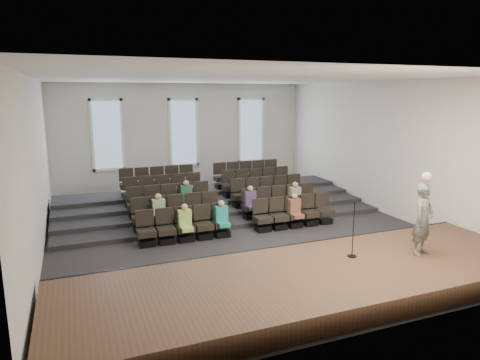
# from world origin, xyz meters

# --- Properties ---
(ground) EXTENTS (14.00, 14.00, 0.00)m
(ground) POSITION_xyz_m (0.00, 0.00, 0.00)
(ground) COLOR black
(ground) RESTS_ON ground
(ceiling) EXTENTS (12.00, 14.00, 0.02)m
(ceiling) POSITION_xyz_m (0.00, 0.00, 5.01)
(ceiling) COLOR white
(ceiling) RESTS_ON ground
(wall_back) EXTENTS (12.00, 0.04, 5.00)m
(wall_back) POSITION_xyz_m (0.00, 7.02, 2.50)
(wall_back) COLOR silver
(wall_back) RESTS_ON ground
(wall_front) EXTENTS (12.00, 0.04, 5.00)m
(wall_front) POSITION_xyz_m (0.00, -7.02, 2.50)
(wall_front) COLOR silver
(wall_front) RESTS_ON ground
(wall_left) EXTENTS (0.04, 14.00, 5.00)m
(wall_left) POSITION_xyz_m (-6.02, 0.00, 2.50)
(wall_left) COLOR silver
(wall_left) RESTS_ON ground
(wall_right) EXTENTS (0.04, 14.00, 5.00)m
(wall_right) POSITION_xyz_m (6.02, 0.00, 2.50)
(wall_right) COLOR silver
(wall_right) RESTS_ON ground
(stage) EXTENTS (11.80, 3.60, 0.50)m
(stage) POSITION_xyz_m (0.00, -5.10, 0.25)
(stage) COLOR #4E2E21
(stage) RESTS_ON ground
(stage_lip) EXTENTS (11.80, 0.06, 0.52)m
(stage_lip) POSITION_xyz_m (0.00, -3.33, 0.25)
(stage_lip) COLOR black
(stage_lip) RESTS_ON ground
(risers) EXTENTS (11.80, 4.80, 0.60)m
(risers) POSITION_xyz_m (0.00, 3.17, 0.20)
(risers) COLOR black
(risers) RESTS_ON ground
(seating_rows) EXTENTS (6.80, 4.70, 1.67)m
(seating_rows) POSITION_xyz_m (-0.00, 1.54, 0.68)
(seating_rows) COLOR black
(seating_rows) RESTS_ON ground
(windows) EXTENTS (8.44, 0.10, 3.24)m
(windows) POSITION_xyz_m (0.00, 6.95, 2.70)
(windows) COLOR white
(windows) RESTS_ON wall_back
(audience) EXTENTS (5.45, 2.64, 1.10)m
(audience) POSITION_xyz_m (-0.19, 0.15, 0.79)
(audience) COLOR #97C850
(audience) RESTS_ON seating_rows
(speaker) EXTENTS (0.78, 0.64, 1.83)m
(speaker) POSITION_xyz_m (3.07, -5.14, 1.42)
(speaker) COLOR #595654
(speaker) RESTS_ON stage
(mic_stand) EXTENTS (0.24, 0.24, 1.43)m
(mic_stand) POSITION_xyz_m (1.33, -4.66, 0.92)
(mic_stand) COLOR black
(mic_stand) RESTS_ON stage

